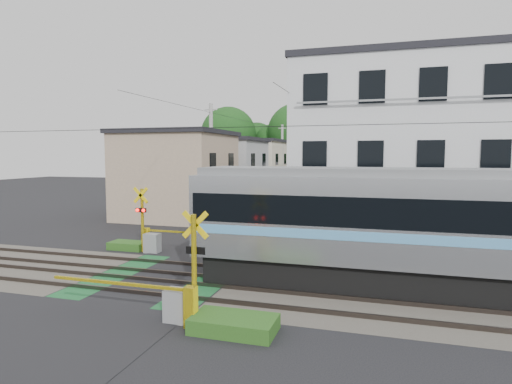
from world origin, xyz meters
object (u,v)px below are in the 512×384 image
(crossing_signal_near, at_px, (180,297))
(crossing_signal_far, at_px, (151,237))
(apartment_block, at_px, (398,153))
(pedestrian, at_px, (312,197))

(crossing_signal_near, relative_size, crossing_signal_far, 1.00)
(apartment_block, bearing_deg, pedestrian, 114.82)
(crossing_signal_far, relative_size, pedestrian, 3.07)
(crossing_signal_far, height_order, apartment_block, apartment_block)
(apartment_block, bearing_deg, crossing_signal_near, -114.22)
(apartment_block, bearing_deg, crossing_signal_far, -152.22)
(crossing_signal_near, bearing_deg, crossing_signal_far, 125.29)
(apartment_block, xyz_separation_m, pedestrian, (-6.90, 14.91, -3.88))
(crossing_signal_far, height_order, pedestrian, crossing_signal_far)
(pedestrian, bearing_deg, apartment_block, 121.51)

